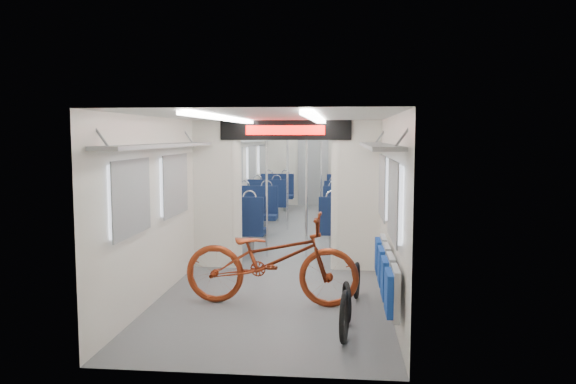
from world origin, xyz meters
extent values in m
plane|color=#515456|center=(0.00, 0.00, 0.00)|extent=(12.00, 12.00, 0.00)
cube|color=silver|center=(-1.45, 0.00, 1.15)|extent=(0.02, 12.00, 2.30)
cube|color=silver|center=(1.45, 0.00, 1.15)|extent=(0.02, 12.00, 2.30)
cube|color=silver|center=(0.00, 6.00, 1.15)|extent=(2.90, 0.02, 2.30)
cube|color=silver|center=(0.00, -6.00, 1.15)|extent=(2.90, 0.02, 2.30)
cube|color=silver|center=(0.00, 0.00, 2.30)|extent=(2.90, 12.00, 0.02)
cube|color=white|center=(-0.55, 0.00, 2.27)|extent=(0.12, 11.40, 0.04)
cube|color=white|center=(0.55, 0.00, 2.27)|extent=(0.12, 11.40, 0.04)
cube|color=silver|center=(-1.12, -2.00, 1.00)|extent=(0.65, 0.18, 2.00)
cube|color=silver|center=(1.12, -2.00, 1.00)|extent=(0.65, 0.18, 2.00)
cube|color=silver|center=(0.00, -2.00, 2.15)|extent=(2.90, 0.18, 0.30)
cylinder|color=silver|center=(-0.80, -2.00, 1.00)|extent=(0.20, 0.20, 2.00)
cylinder|color=silver|center=(0.80, -2.00, 1.00)|extent=(0.20, 0.20, 2.00)
cube|color=black|center=(0.00, -2.11, 2.15)|extent=(2.00, 0.03, 0.30)
cube|color=#FF0C07|center=(0.00, -2.13, 2.15)|extent=(1.20, 0.02, 0.14)
cube|color=silver|center=(-1.42, -4.80, 1.40)|extent=(0.04, 1.00, 0.75)
cube|color=silver|center=(1.42, -4.80, 1.40)|extent=(0.04, 1.00, 0.75)
cube|color=silver|center=(-1.42, -3.20, 1.40)|extent=(0.04, 1.00, 0.75)
cube|color=silver|center=(1.42, -3.20, 1.40)|extent=(0.04, 1.00, 0.75)
cube|color=silver|center=(-1.42, -0.50, 1.40)|extent=(0.04, 1.00, 0.75)
cube|color=silver|center=(1.42, -0.50, 1.40)|extent=(0.04, 1.00, 0.75)
cube|color=silver|center=(-1.42, 1.40, 1.40)|extent=(0.04, 1.00, 0.75)
cube|color=silver|center=(1.42, 1.40, 1.40)|extent=(0.04, 1.00, 0.75)
cube|color=silver|center=(-1.42, 3.30, 1.40)|extent=(0.04, 1.00, 0.75)
cube|color=silver|center=(1.42, 3.30, 1.40)|extent=(0.04, 1.00, 0.75)
cube|color=silver|center=(-1.42, 5.10, 1.40)|extent=(0.04, 1.00, 0.75)
cube|color=silver|center=(1.42, 5.10, 1.40)|extent=(0.04, 1.00, 0.75)
cube|color=gray|center=(-1.27, -4.00, 1.95)|extent=(0.30, 3.60, 0.04)
cube|color=gray|center=(1.27, -4.00, 1.95)|extent=(0.30, 3.60, 0.04)
cube|color=gray|center=(-1.27, 2.00, 1.95)|extent=(0.30, 7.60, 0.04)
cube|color=gray|center=(1.27, 2.00, 1.95)|extent=(0.30, 7.60, 0.04)
cube|color=gray|center=(0.00, 5.94, 1.00)|extent=(0.90, 0.05, 2.00)
imported|color=maroon|center=(0.01, -3.94, 0.56)|extent=(2.16, 0.83, 1.12)
cube|color=gray|center=(1.38, -5.35, 0.58)|extent=(0.06, 0.43, 0.48)
cube|color=navy|center=(1.32, -5.35, 0.58)|extent=(0.06, 0.39, 0.41)
cube|color=gray|center=(1.38, -4.80, 0.58)|extent=(0.06, 0.43, 0.48)
cube|color=navy|center=(1.32, -4.80, 0.58)|extent=(0.06, 0.39, 0.41)
cube|color=gray|center=(1.38, -4.25, 0.58)|extent=(0.06, 0.43, 0.48)
cube|color=navy|center=(1.32, -4.25, 0.58)|extent=(0.06, 0.39, 0.41)
cube|color=gray|center=(1.38, -3.70, 0.58)|extent=(0.06, 0.43, 0.48)
cube|color=navy|center=(1.32, -3.70, 0.58)|extent=(0.06, 0.39, 0.41)
torus|color=black|center=(0.90, -5.17, 0.24)|extent=(0.11, 0.54, 0.53)
torus|color=black|center=(0.93, -4.55, 0.21)|extent=(0.11, 0.47, 0.47)
torus|color=black|center=(1.06, -3.60, 0.21)|extent=(0.11, 0.47, 0.47)
cube|color=#0C1736|center=(-0.70, -1.08, 0.40)|extent=(0.47, 0.44, 0.10)
cylinder|color=gray|center=(-0.70, -1.08, 0.17)|extent=(0.10, 0.10, 0.35)
cube|color=#0C1736|center=(-0.70, -1.26, 0.74)|extent=(0.47, 0.08, 0.58)
torus|color=silver|center=(-0.70, -1.26, 1.03)|extent=(0.24, 0.03, 0.24)
cube|color=#0C1736|center=(-0.70, 0.71, 0.40)|extent=(0.47, 0.44, 0.10)
cylinder|color=gray|center=(-0.70, 0.71, 0.17)|extent=(0.10, 0.10, 0.35)
cube|color=#0C1736|center=(-0.70, 0.88, 0.74)|extent=(0.47, 0.08, 0.58)
torus|color=silver|center=(-0.70, 0.88, 1.03)|extent=(0.24, 0.03, 0.24)
cube|color=#0C1736|center=(-1.17, -1.08, 0.40)|extent=(0.47, 0.44, 0.10)
cylinder|color=gray|center=(-1.17, -1.08, 0.17)|extent=(0.10, 0.10, 0.35)
cube|color=#0C1736|center=(-1.17, -1.26, 0.74)|extent=(0.47, 0.08, 0.58)
torus|color=silver|center=(-1.17, -1.26, 1.03)|extent=(0.24, 0.03, 0.24)
cube|color=#0C1736|center=(-1.17, 0.71, 0.40)|extent=(0.47, 0.44, 0.10)
cylinder|color=gray|center=(-1.17, 0.71, 0.17)|extent=(0.10, 0.10, 0.35)
cube|color=#0C1736|center=(-1.17, 0.88, 0.74)|extent=(0.47, 0.08, 0.58)
torus|color=silver|center=(-1.17, 0.88, 1.03)|extent=(0.24, 0.03, 0.24)
cube|color=#0C1736|center=(0.70, -0.85, 0.40)|extent=(0.47, 0.43, 0.10)
cylinder|color=gray|center=(0.70, -0.85, 0.17)|extent=(0.10, 0.10, 0.35)
cube|color=#0C1736|center=(0.70, -1.03, 0.73)|extent=(0.47, 0.08, 0.57)
torus|color=silver|center=(0.70, -1.03, 1.02)|extent=(0.23, 0.03, 0.23)
cube|color=#0C1736|center=(0.70, 0.91, 0.40)|extent=(0.47, 0.43, 0.10)
cylinder|color=gray|center=(0.70, 0.91, 0.17)|extent=(0.10, 0.10, 0.35)
cube|color=#0C1736|center=(0.70, 1.08, 0.73)|extent=(0.47, 0.08, 0.57)
torus|color=silver|center=(0.70, 1.08, 1.02)|extent=(0.23, 0.03, 0.23)
cube|color=#0C1736|center=(1.17, -0.85, 0.40)|extent=(0.47, 0.43, 0.10)
cylinder|color=gray|center=(1.17, -0.85, 0.17)|extent=(0.10, 0.10, 0.35)
cube|color=#0C1736|center=(1.17, -1.03, 0.73)|extent=(0.47, 0.08, 0.57)
torus|color=silver|center=(1.17, -1.03, 1.02)|extent=(0.23, 0.03, 0.23)
cube|color=#0C1736|center=(1.17, 0.91, 0.40)|extent=(0.47, 0.43, 0.10)
cylinder|color=gray|center=(1.17, 0.91, 0.17)|extent=(0.10, 0.10, 0.35)
cube|color=#0C1736|center=(1.17, 1.08, 0.73)|extent=(0.47, 0.08, 0.57)
torus|color=silver|center=(1.17, 1.08, 1.02)|extent=(0.23, 0.03, 0.23)
cube|color=#0C1736|center=(-0.70, 2.85, 0.40)|extent=(0.46, 0.43, 0.10)
cylinder|color=gray|center=(-0.70, 2.85, 0.17)|extent=(0.10, 0.10, 0.35)
cube|color=#0C1736|center=(-0.70, 2.67, 0.73)|extent=(0.46, 0.08, 0.57)
torus|color=silver|center=(-0.70, 2.67, 1.02)|extent=(0.23, 0.03, 0.23)
cube|color=#0C1736|center=(-0.70, 4.60, 0.40)|extent=(0.46, 0.43, 0.10)
cylinder|color=gray|center=(-0.70, 4.60, 0.17)|extent=(0.10, 0.10, 0.35)
cube|color=#0C1736|center=(-0.70, 4.77, 0.73)|extent=(0.46, 0.08, 0.57)
torus|color=silver|center=(-0.70, 4.77, 1.02)|extent=(0.23, 0.03, 0.23)
cube|color=#0C1736|center=(-1.17, 2.85, 0.40)|extent=(0.46, 0.43, 0.10)
cylinder|color=gray|center=(-1.17, 2.85, 0.17)|extent=(0.10, 0.10, 0.35)
cube|color=#0C1736|center=(-1.17, 2.67, 0.73)|extent=(0.46, 0.08, 0.57)
torus|color=silver|center=(-1.17, 2.67, 1.02)|extent=(0.23, 0.03, 0.23)
cube|color=#0C1736|center=(-1.17, 4.60, 0.40)|extent=(0.46, 0.43, 0.10)
cylinder|color=gray|center=(-1.17, 4.60, 0.17)|extent=(0.10, 0.10, 0.35)
cube|color=#0C1736|center=(-1.17, 4.77, 0.73)|extent=(0.46, 0.08, 0.57)
torus|color=silver|center=(-1.17, 4.77, 1.02)|extent=(0.23, 0.03, 0.23)
cube|color=#0C1736|center=(0.70, 2.30, 0.40)|extent=(0.49, 0.45, 0.10)
cylinder|color=gray|center=(0.70, 2.30, 0.17)|extent=(0.10, 0.10, 0.35)
cube|color=#0C1736|center=(0.70, 2.12, 0.75)|extent=(0.49, 0.09, 0.59)
torus|color=silver|center=(0.70, 2.12, 1.04)|extent=(0.24, 0.03, 0.24)
cube|color=#0C1736|center=(0.70, 4.14, 0.40)|extent=(0.49, 0.45, 0.10)
cylinder|color=gray|center=(0.70, 4.14, 0.17)|extent=(0.10, 0.10, 0.35)
cube|color=#0C1736|center=(0.70, 4.33, 0.75)|extent=(0.49, 0.09, 0.59)
torus|color=silver|center=(0.70, 4.33, 1.04)|extent=(0.24, 0.03, 0.24)
cube|color=#0C1736|center=(1.17, 2.30, 0.40)|extent=(0.49, 0.45, 0.10)
cylinder|color=gray|center=(1.17, 2.30, 0.17)|extent=(0.10, 0.10, 0.35)
cube|color=#0C1736|center=(1.17, 2.12, 0.75)|extent=(0.49, 0.09, 0.59)
torus|color=silver|center=(1.17, 2.12, 1.04)|extent=(0.24, 0.03, 0.24)
cube|color=#0C1736|center=(1.17, 4.14, 0.40)|extent=(0.49, 0.45, 0.10)
cylinder|color=gray|center=(1.17, 4.14, 0.17)|extent=(0.10, 0.10, 0.35)
cube|color=#0C1736|center=(1.17, 4.33, 0.75)|extent=(0.49, 0.09, 0.59)
torus|color=silver|center=(1.17, 4.33, 1.04)|extent=(0.24, 0.03, 0.24)
cylinder|color=silver|center=(-0.40, -1.26, 1.15)|extent=(0.04, 0.04, 2.30)
cylinder|color=silver|center=(0.26, -1.19, 1.15)|extent=(0.04, 0.04, 2.30)
cylinder|color=silver|center=(-0.33, 1.54, 1.15)|extent=(0.04, 0.04, 2.30)
cylinder|color=silver|center=(0.40, 1.70, 1.15)|extent=(0.04, 0.04, 2.30)
camera|label=1|loc=(0.87, -10.62, 2.07)|focal=35.00mm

